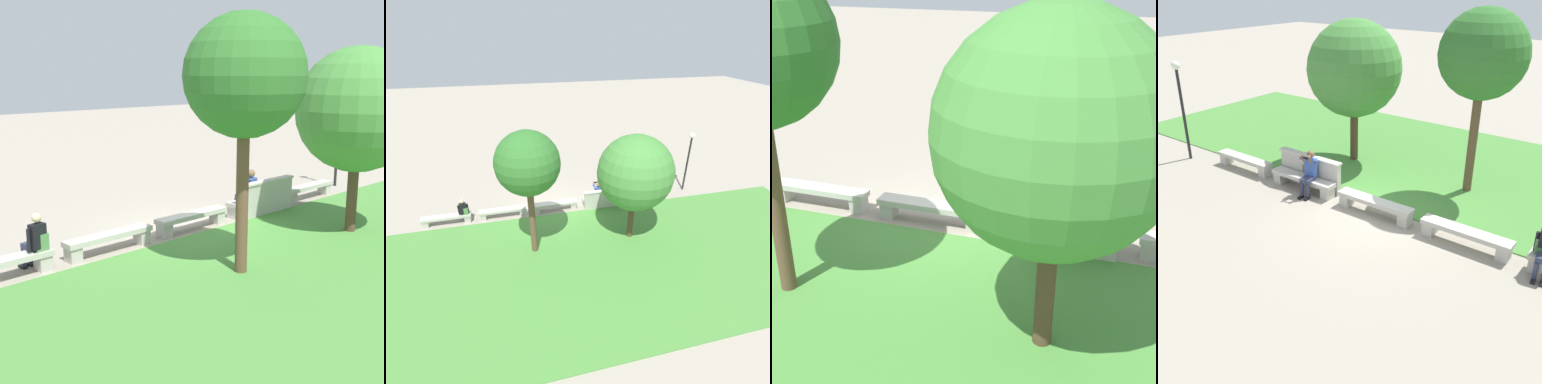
{
  "view_description": "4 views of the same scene",
  "coord_description": "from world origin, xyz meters",
  "views": [
    {
      "loc": [
        9.2,
        9.8,
        4.05
      ],
      "look_at": [
        -0.35,
        -0.37,
        0.89
      ],
      "focal_mm": 50.0,
      "sensor_mm": 36.0,
      "label": 1
    },
    {
      "loc": [
        1.96,
        12.92,
        8.23
      ],
      "look_at": [
        -1.22,
        -0.04,
        0.88
      ],
      "focal_mm": 28.0,
      "sensor_mm": 36.0,
      "label": 2
    },
    {
      "loc": [
        -3.73,
        9.04,
        5.12
      ],
      "look_at": [
        -0.67,
        -0.13,
        0.74
      ],
      "focal_mm": 50.0,
      "sensor_mm": 36.0,
      "label": 3
    },
    {
      "loc": [
        5.9,
        -8.93,
        5.85
      ],
      "look_at": [
        -0.47,
        -0.48,
        0.73
      ],
      "focal_mm": 42.0,
      "sensor_mm": 36.0,
      "label": 4
    }
  ],
  "objects": [
    {
      "name": "backrest_wall_with_plaque",
      "position": [
        -2.6,
        0.34,
        0.52
      ],
      "size": [
        2.29,
        0.24,
        1.01
      ],
      "color": "#B7B2A8",
      "rests_on": "ground"
    },
    {
      "name": "bench_main",
      "position": [
        -5.2,
        0.0,
        0.31
      ],
      "size": [
        2.24,
        0.4,
        0.45
      ],
      "color": "#B7B2A8",
      "rests_on": "ground"
    },
    {
      "name": "tree_behind_wall",
      "position": [
        1.37,
        2.92,
        3.94
      ],
      "size": [
        2.4,
        2.4,
        5.17
      ],
      "color": "brown",
      "rests_on": "ground"
    },
    {
      "name": "grass_strip",
      "position": [
        0.0,
        4.38,
        0.01
      ],
      "size": [
        24.64,
        8.0,
        0.03
      ],
      "primitive_type": "cube",
      "color": "#478438",
      "rests_on": "ground"
    },
    {
      "name": "lamp_post",
      "position": [
        -7.55,
        -0.47,
        2.24
      ],
      "size": [
        0.28,
        0.28,
        3.36
      ],
      "color": "black",
      "rests_on": "ground"
    },
    {
      "name": "bench_near",
      "position": [
        -2.6,
        0.0,
        0.31
      ],
      "size": [
        2.24,
        0.4,
        0.45
      ],
      "color": "#B7B2A8",
      "rests_on": "ground"
    },
    {
      "name": "bench_mid",
      "position": [
        0.0,
        0.0,
        0.31
      ],
      "size": [
        2.24,
        0.4,
        0.45
      ],
      "color": "#B7B2A8",
      "rests_on": "ground"
    },
    {
      "name": "bench_far",
      "position": [
        2.6,
        0.0,
        0.31
      ],
      "size": [
        2.24,
        0.4,
        0.45
      ],
      "color": "#B7B2A8",
      "rests_on": "ground"
    },
    {
      "name": "bench_end",
      "position": [
        5.2,
        0.0,
        0.31
      ],
      "size": [
        2.24,
        0.4,
        0.45
      ],
      "color": "#B7B2A8",
      "rests_on": "ground"
    },
    {
      "name": "tree_left_background",
      "position": [
        -2.86,
        2.92,
        3.12
      ],
      "size": [
        3.09,
        3.09,
        4.68
      ],
      "color": "#4C3826",
      "rests_on": "ground"
    },
    {
      "name": "person_distant",
      "position": [
        4.38,
        -0.07,
        0.67
      ],
      "size": [
        0.48,
        0.71,
        1.26
      ],
      "color": "black",
      "rests_on": "ground"
    },
    {
      "name": "person_photographer",
      "position": [
        -2.26,
        -0.08,
        0.74
      ],
      "size": [
        0.53,
        0.77,
        1.32
      ],
      "color": "black",
      "rests_on": "ground"
    },
    {
      "name": "backpack",
      "position": [
        4.3,
        0.03,
        0.63
      ],
      "size": [
        0.28,
        0.24,
        0.43
      ],
      "color": "#4C7F47",
      "rests_on": "bench_end"
    },
    {
      "name": "ground_plane",
      "position": [
        0.0,
        0.0,
        0.0
      ],
      "size": [
        80.0,
        80.0,
        0.0
      ],
      "primitive_type": "plane",
      "color": "gray"
    }
  ]
}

